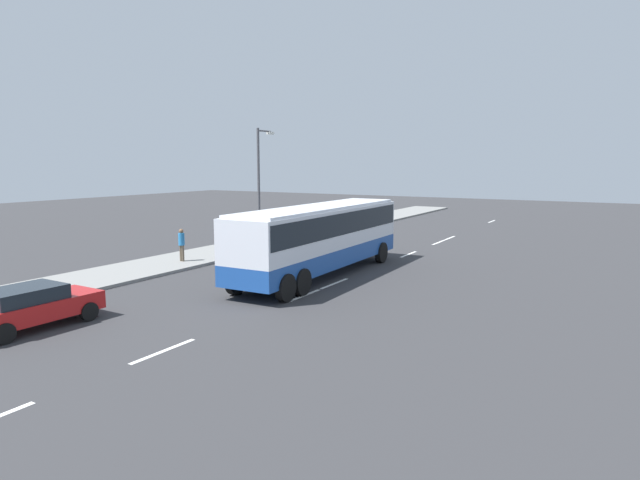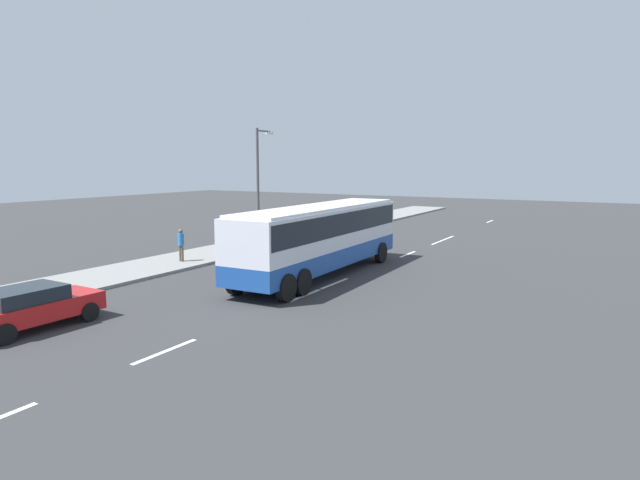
% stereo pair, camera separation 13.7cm
% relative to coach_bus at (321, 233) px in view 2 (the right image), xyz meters
% --- Properties ---
extents(ground_plane, '(120.00, 120.00, 0.00)m').
position_rel_coach_bus_xyz_m(ground_plane, '(0.61, 0.22, -2.06)').
color(ground_plane, '#333335').
extents(sidewalk_curb, '(80.00, 4.00, 0.15)m').
position_rel_coach_bus_xyz_m(sidewalk_curb, '(0.61, 8.37, -1.99)').
color(sidewalk_curb, gray).
rests_on(sidewalk_curb, ground_plane).
extents(lane_centreline, '(47.54, 0.16, 0.01)m').
position_rel_coach_bus_xyz_m(lane_centreline, '(4.17, -1.40, -2.06)').
color(lane_centreline, white).
rests_on(lane_centreline, ground_plane).
extents(coach_bus, '(12.35, 2.93, 3.31)m').
position_rel_coach_bus_xyz_m(coach_bus, '(0.00, 0.00, 0.00)').
color(coach_bus, '#1E4C9E').
rests_on(coach_bus, ground_plane).
extents(car_red_compact, '(4.16, 1.92, 1.39)m').
position_rel_coach_bus_xyz_m(car_red_compact, '(-11.85, 3.89, -1.31)').
color(car_red_compact, '#B21919').
rests_on(car_red_compact, ground_plane).
extents(pedestrian_near_curb, '(0.32, 0.32, 1.72)m').
position_rel_coach_bus_xyz_m(pedestrian_near_curb, '(-1.07, 7.86, -0.92)').
color(pedestrian_near_curb, brown).
rests_on(pedestrian_near_curb, sidewalk_curb).
extents(street_lamp, '(1.61, 0.24, 7.22)m').
position_rel_coach_bus_xyz_m(street_lamp, '(4.83, 7.05, 2.20)').
color(street_lamp, '#47474C').
rests_on(street_lamp, sidewalk_curb).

